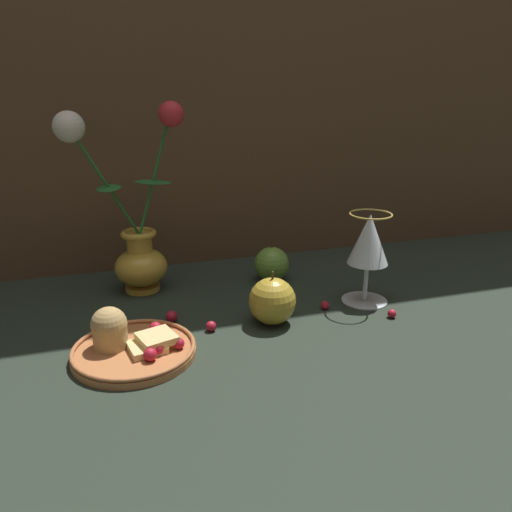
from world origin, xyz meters
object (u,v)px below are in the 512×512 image
(plate_with_pastries, at_px, (129,344))
(apple_near_glass, at_px, (272,301))
(wine_glass, at_px, (369,243))
(apple_beside_vase, at_px, (272,264))
(vase, at_px, (134,235))

(plate_with_pastries, distance_m, apple_near_glass, 0.23)
(wine_glass, distance_m, apple_beside_vase, 0.20)
(wine_glass, relative_size, apple_beside_vase, 2.01)
(vase, relative_size, apple_beside_vase, 4.26)
(wine_glass, bearing_deg, apple_near_glass, -170.18)
(plate_with_pastries, distance_m, wine_glass, 0.42)
(plate_with_pastries, xyz_separation_m, wine_glass, (0.41, 0.07, 0.09))
(vase, height_order, wine_glass, vase)
(vase, height_order, apple_beside_vase, vase)
(vase, xyz_separation_m, apple_near_glass, (0.19, -0.20, -0.07))
(apple_near_glass, bearing_deg, vase, 134.09)
(vase, distance_m, apple_near_glass, 0.29)
(apple_near_glass, bearing_deg, apple_beside_vase, 71.30)
(apple_beside_vase, bearing_deg, plate_with_pastries, -143.39)
(wine_glass, relative_size, apple_near_glass, 1.82)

